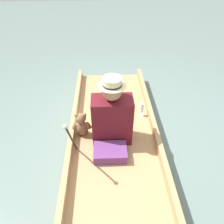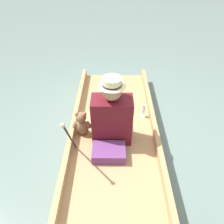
# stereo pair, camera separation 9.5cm
# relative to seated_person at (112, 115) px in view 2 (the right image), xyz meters

# --- Properties ---
(ground_plane) EXTENTS (16.00, 16.00, 0.00)m
(ground_plane) POSITION_rel_seated_person_xyz_m (0.02, 0.03, -0.44)
(ground_plane) COLOR slate
(punt_boat) EXTENTS (1.13, 3.00, 0.25)m
(punt_boat) POSITION_rel_seated_person_xyz_m (0.02, 0.03, -0.37)
(punt_boat) COLOR tan
(punt_boat) RESTS_ON ground_plane
(seat_cushion) EXTENTS (0.39, 0.27, 0.12)m
(seat_cushion) POSITION_rel_seated_person_xyz_m (-0.03, -0.37, -0.25)
(seat_cushion) COLOR #6B3875
(seat_cushion) RESTS_ON punt_boat
(seated_person) EXTENTS (0.47, 0.81, 0.88)m
(seated_person) POSITION_rel_seated_person_xyz_m (0.00, 0.00, 0.00)
(seated_person) COLOR white
(seated_person) RESTS_ON punt_boat
(teddy_bear) EXTENTS (0.25, 0.15, 0.36)m
(teddy_bear) POSITION_rel_seated_person_xyz_m (-0.38, -0.00, -0.14)
(teddy_bear) COLOR #846042
(teddy_bear) RESTS_ON punt_boat
(wine_glass) EXTENTS (0.07, 0.07, 0.20)m
(wine_glass) POSITION_rel_seated_person_xyz_m (0.44, 0.35, -0.19)
(wine_glass) COLOR silver
(wine_glass) RESTS_ON punt_boat
(walking_cane) EXTENTS (0.04, 0.39, 0.72)m
(walking_cane) POSITION_rel_seated_person_xyz_m (-0.44, -0.46, 0.11)
(walking_cane) COLOR black
(walking_cane) RESTS_ON punt_boat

